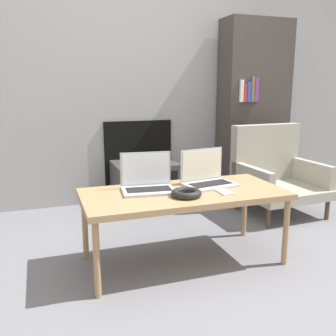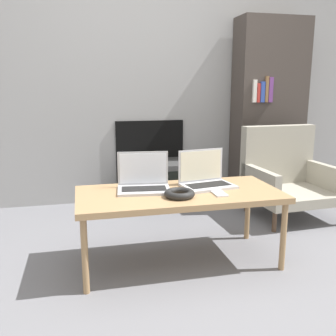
# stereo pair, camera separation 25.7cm
# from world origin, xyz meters

# --- Properties ---
(ground_plane) EXTENTS (14.00, 14.00, 0.00)m
(ground_plane) POSITION_xyz_m (0.00, 0.00, 0.00)
(ground_plane) COLOR slate
(wall_back) EXTENTS (7.00, 0.08, 2.60)m
(wall_back) POSITION_xyz_m (0.00, 1.83, 1.29)
(wall_back) COLOR #999999
(wall_back) RESTS_ON ground_plane
(table) EXTENTS (1.25, 0.58, 0.46)m
(table) POSITION_xyz_m (0.00, 0.38, 0.43)
(table) COLOR #9E7A51
(table) RESTS_ON ground_plane
(laptop_left) EXTENTS (0.35, 0.26, 0.23)m
(laptop_left) POSITION_xyz_m (-0.20, 0.48, 0.52)
(laptop_left) COLOR #B2B2B7
(laptop_left) RESTS_ON table
(laptop_right) EXTENTS (0.36, 0.28, 0.23)m
(laptop_right) POSITION_xyz_m (0.20, 0.48, 0.52)
(laptop_right) COLOR #B2B2B7
(laptop_right) RESTS_ON table
(headphones) EXTENTS (0.18, 0.18, 0.04)m
(headphones) POSITION_xyz_m (-0.03, 0.27, 0.48)
(headphones) COLOR black
(headphones) RESTS_ON table
(phone) EXTENTS (0.07, 0.14, 0.01)m
(phone) POSITION_xyz_m (0.22, 0.28, 0.47)
(phone) COLOR silver
(phone) RESTS_ON table
(tv) EXTENTS (0.58, 0.44, 0.42)m
(tv) POSITION_xyz_m (0.08, 1.56, 0.21)
(tv) COLOR #383838
(tv) RESTS_ON ground_plane
(armchair) EXTENTS (0.71, 0.64, 0.76)m
(armchair) POSITION_xyz_m (1.13, 1.06, 0.36)
(armchair) COLOR gray
(armchair) RESTS_ON ground_plane
(bookshelf) EXTENTS (0.68, 0.32, 1.74)m
(bookshelf) POSITION_xyz_m (1.24, 1.63, 0.87)
(bookshelf) COLOR #3F3833
(bookshelf) RESTS_ON ground_plane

